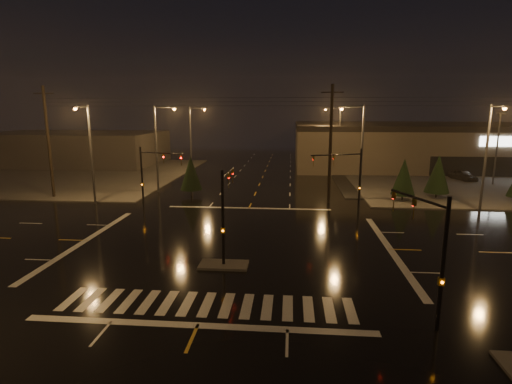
{
  "coord_description": "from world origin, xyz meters",
  "views": [
    {
      "loc": [
        4.02,
        -26.98,
        9.43
      ],
      "look_at": [
        1.28,
        4.35,
        3.0
      ],
      "focal_mm": 28.0,
      "sensor_mm": 36.0,
      "label": 1
    }
  ],
  "objects": [
    {
      "name": "ground",
      "position": [
        0.0,
        0.0,
        0.0
      ],
      "size": [
        140.0,
        140.0,
        0.0
      ],
      "primitive_type": "plane",
      "color": "black",
      "rests_on": "ground"
    },
    {
      "name": "signal_mast_se",
      "position": [
        10.23,
        -9.75,
        3.71
      ],
      "size": [
        1.55,
        3.87,
        6.0
      ],
      "color": "black",
      "rests_on": "ground"
    },
    {
      "name": "conifer_0",
      "position": [
        15.88,
        15.52,
        2.62
      ],
      "size": [
        2.46,
        2.46,
        4.54
      ],
      "color": "black",
      "rests_on": "ground"
    },
    {
      "name": "stop_bar_far",
      "position": [
        0.0,
        11.0,
        0.01
      ],
      "size": [
        16.0,
        0.5,
        0.01
      ],
      "primitive_type": "cube",
      "color": "beige",
      "rests_on": "ground"
    },
    {
      "name": "signal_mast_median",
      "position": [
        0.0,
        -3.07,
        3.75
      ],
      "size": [
        0.25,
        4.59,
        6.0
      ],
      "color": "black",
      "rests_on": "ground"
    },
    {
      "name": "conifer_1",
      "position": [
        19.88,
        17.09,
        2.74
      ],
      "size": [
        2.61,
        2.61,
        4.77
      ],
      "color": "black",
      "rests_on": "ground"
    },
    {
      "name": "streetlight_2",
      "position": [
        -11.18,
        34.0,
        5.8
      ],
      "size": [
        2.77,
        0.32,
        10.0
      ],
      "color": "#38383A",
      "rests_on": "ground"
    },
    {
      "name": "car_parked",
      "position": [
        27.58,
        29.25,
        0.76
      ],
      "size": [
        2.97,
        4.77,
        1.51
      ],
      "primitive_type": "imported",
      "rotation": [
        0.0,
        0.0,
        0.29
      ],
      "color": "black",
      "rests_on": "ground"
    },
    {
      "name": "streetlight_1",
      "position": [
        -11.18,
        18.0,
        5.8
      ],
      "size": [
        2.77,
        0.32,
        10.0
      ],
      "color": "#38383A",
      "rests_on": "ground"
    },
    {
      "name": "sidewalk_ne",
      "position": [
        30.0,
        30.0,
        0.06
      ],
      "size": [
        36.0,
        36.0,
        0.12
      ],
      "primitive_type": "cube",
      "color": "#423F3B",
      "rests_on": "ground"
    },
    {
      "name": "conifer_3",
      "position": [
        -7.07,
        16.29,
        2.6
      ],
      "size": [
        2.44,
        2.44,
        4.51
      ],
      "color": "black",
      "rests_on": "ground"
    },
    {
      "name": "streetlight_6",
      "position": [
        22.0,
        11.18,
        5.8
      ],
      "size": [
        0.32,
        2.77,
        10.0
      ],
      "color": "#38383A",
      "rests_on": "ground"
    },
    {
      "name": "streetlight_3",
      "position": [
        11.18,
        16.0,
        5.8
      ],
      "size": [
        2.77,
        0.32,
        10.0
      ],
      "color": "#38383A",
      "rests_on": "ground"
    },
    {
      "name": "crosswalk",
      "position": [
        0.0,
        -9.0,
        0.01
      ],
      "size": [
        15.0,
        2.6,
        0.01
      ],
      "primitive_type": "cube",
      "color": "beige",
      "rests_on": "ground"
    },
    {
      "name": "signal_mast_ne",
      "position": [
        9.5,
        10.14,
        3.79
      ],
      "size": [
        4.84,
        1.86,
        6.0
      ],
      "color": "black",
      "rests_on": "ground"
    },
    {
      "name": "sidewalk_nw",
      "position": [
        -30.0,
        30.0,
        0.06
      ],
      "size": [
        36.0,
        36.0,
        0.12
      ],
      "primitive_type": "cube",
      "color": "#423F3B",
      "rests_on": "ground"
    },
    {
      "name": "utility_pole_0",
      "position": [
        -22.0,
        14.0,
        6.13
      ],
      "size": [
        2.2,
        0.32,
        12.0
      ],
      "color": "black",
      "rests_on": "ground"
    },
    {
      "name": "retail_building",
      "position": [
        35.0,
        45.99,
        3.84
      ],
      "size": [
        60.2,
        28.3,
        7.2
      ],
      "color": "brown",
      "rests_on": "ground"
    },
    {
      "name": "stop_bar_near",
      "position": [
        0.0,
        -11.0,
        0.01
      ],
      "size": [
        16.0,
        0.5,
        0.01
      ],
      "primitive_type": "cube",
      "color": "beige",
      "rests_on": "ground"
    },
    {
      "name": "commercial_block",
      "position": [
        -35.0,
        42.0,
        2.8
      ],
      "size": [
        30.0,
        18.0,
        5.6
      ],
      "primitive_type": "cube",
      "color": "#453F3D",
      "rests_on": "ground"
    },
    {
      "name": "signal_mast_nw",
      "position": [
        -9.5,
        10.14,
        3.79
      ],
      "size": [
        4.84,
        1.86,
        6.0
      ],
      "color": "black",
      "rests_on": "ground"
    },
    {
      "name": "utility_pole_1",
      "position": [
        8.0,
        14.0,
        6.13
      ],
      "size": [
        2.2,
        0.32,
        12.0
      ],
      "color": "black",
      "rests_on": "ground"
    },
    {
      "name": "streetlight_4",
      "position": [
        11.18,
        36.0,
        5.8
      ],
      "size": [
        2.77,
        0.32,
        10.0
      ],
      "color": "#38383A",
      "rests_on": "ground"
    },
    {
      "name": "streetlight_5",
      "position": [
        -16.0,
        11.18,
        5.8
      ],
      "size": [
        0.32,
        2.77,
        10.0
      ],
      "color": "#38383A",
      "rests_on": "ground"
    },
    {
      "name": "median_island",
      "position": [
        0.0,
        -4.0,
        0.07
      ],
      "size": [
        3.0,
        1.6,
        0.15
      ],
      "primitive_type": "cube",
      "color": "#423F3B",
      "rests_on": "ground"
    }
  ]
}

